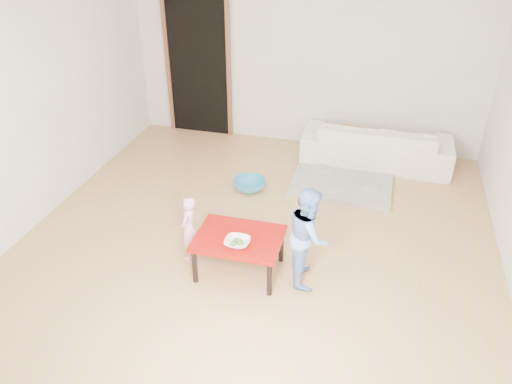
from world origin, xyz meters
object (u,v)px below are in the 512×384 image
at_px(sofa, 376,144).
at_px(child_blue, 309,235).
at_px(bowl, 237,242).
at_px(red_table, 239,254).
at_px(child_pink, 189,228).
at_px(basin, 250,185).

height_order(sofa, child_blue, child_blue).
height_order(bowl, child_blue, child_blue).
distance_m(sofa, red_table, 2.95).
xyz_separation_m(red_table, bowl, (0.02, -0.13, 0.24)).
bearing_deg(child_blue, red_table, 86.34).
bearing_deg(red_table, sofa, 67.09).
relative_size(bowl, child_blue, 0.24).
relative_size(child_pink, basin, 1.69).
xyz_separation_m(red_table, child_blue, (0.66, 0.08, 0.29)).
bearing_deg(red_table, child_pink, 170.61).
height_order(red_table, bowl, bowl).
bearing_deg(child_blue, child_pink, 78.99).
distance_m(red_table, child_blue, 0.72).
bearing_deg(child_blue, sofa, -20.92).
height_order(red_table, basin, red_table).
xyz_separation_m(child_blue, basin, (-0.99, 1.49, -0.43)).
xyz_separation_m(bowl, child_blue, (0.63, 0.21, 0.05)).
distance_m(sofa, child_blue, 2.69).
relative_size(bowl, child_pink, 0.34).
distance_m(sofa, child_pink, 3.12).
distance_m(child_pink, child_blue, 1.21).
bearing_deg(sofa, basin, 38.10).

